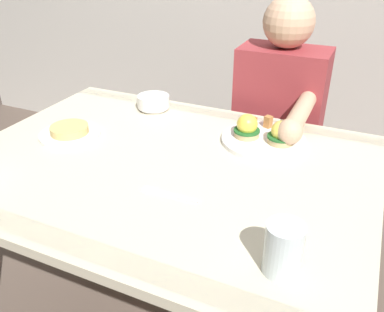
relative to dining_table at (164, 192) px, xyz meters
The scene contains 7 objects.
dining_table is the anchor object (origin of this frame).
eggs_benedict_plate 0.36m from the dining_table, 46.45° to the left, with size 0.27×0.27×0.09m.
fruit_bowl 0.43m from the dining_table, 122.96° to the left, with size 0.12×0.12×0.05m.
fork 0.20m from the dining_table, 59.26° to the right, with size 0.16×0.02×0.00m.
water_glass_near 0.53m from the dining_table, 34.73° to the right, with size 0.08×0.08×0.11m.
side_plate 0.38m from the dining_table, behind, with size 0.20×0.20×0.04m.
diner_person 0.63m from the dining_table, 71.66° to the left, with size 0.34×0.54×1.14m.
Camera 1 is at (0.51, -0.91, 1.33)m, focal length 38.02 mm.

